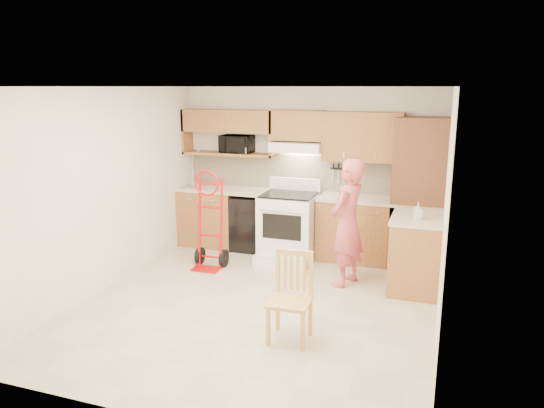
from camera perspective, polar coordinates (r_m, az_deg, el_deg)
The scene contains 28 objects.
floor at distance 6.10m, azimuth -1.55°, elevation -11.23°, with size 4.00×4.50×0.02m, color beige.
ceiling at distance 5.56m, azimuth -1.71°, elevation 13.16°, with size 4.00×4.50×0.02m, color white.
wall_back at distance 7.82m, azimuth 4.18°, elevation 3.83°, with size 4.00×0.02×2.50m, color white.
wall_front at distance 3.75m, azimuth -13.85°, elevation -6.81°, with size 4.00×0.02×2.50m, color white.
wall_left at distance 6.66m, azimuth -18.06°, elevation 1.60°, with size 0.02×4.50×2.50m, color white.
wall_right at distance 5.36m, azimuth 18.96°, elevation -1.15°, with size 0.02×4.50×2.50m, color white.
backsplash at distance 7.80m, azimuth 4.12°, elevation 3.44°, with size 3.92×0.03×0.55m, color beige.
lower_cab_left at distance 8.23m, azimuth -6.98°, elevation -1.46°, with size 0.90×0.60×0.90m, color #A7793D.
dishwasher at distance 7.94m, azimuth -2.09°, elevation -2.08°, with size 0.60×0.60×0.85m, color black.
lower_cab_right at distance 7.53m, azimuth 9.59°, elevation -2.92°, with size 1.14×0.60×0.90m, color #A7793D.
countertop_left at distance 8.00m, azimuth -5.13°, elevation 1.62°, with size 1.50×0.63×0.04m, color beige.
countertop_right at distance 7.42m, azimuth 9.73°, elevation 0.58°, with size 1.14×0.63×0.04m, color beige.
cab_return_right at distance 6.69m, azimuth 15.85°, elevation -5.30°, with size 0.60×1.00×0.90m, color #A7793D.
countertop_return at distance 6.56m, azimuth 16.11°, elevation -1.40°, with size 0.63×1.00×0.04m, color beige.
pantry_tall at distance 7.31m, azimuth 16.12°, elevation 1.11°, with size 0.70×0.60×2.10m, color brown.
upper_cab_left at distance 7.98m, azimuth -4.89°, elevation 9.29°, with size 1.50×0.33×0.34m, color #A7793D.
upper_shelf_mw at distance 8.03m, azimuth -4.82°, elevation 5.65°, with size 1.50×0.33×0.04m, color #A7793D.
upper_cab_center at distance 7.60m, azimuth 3.04°, elevation 8.82°, with size 0.76×0.33×0.44m, color #A7793D.
upper_cab_right at distance 7.41m, azimuth 10.16°, elevation 7.45°, with size 1.14×0.33×0.70m, color #A7793D.
range_hood at distance 7.57m, azimuth 2.87°, elevation 6.45°, with size 0.76×0.46×0.14m, color white.
knife_strip at distance 7.65m, azimuth 8.06°, elevation 3.46°, with size 0.40×0.05×0.29m, color black, non-canonical shape.
microwave at distance 7.96m, azimuth -3.98°, elevation 6.74°, with size 0.49×0.33×0.27m, color black.
range at distance 7.40m, azimuth 1.75°, elevation -1.98°, with size 0.79×1.04×1.16m, color white, non-canonical shape.
person at distance 6.48m, azimuth 8.44°, elevation -2.12°, with size 0.60×0.39×1.64m, color #CD535C.
hand_truck at distance 7.10m, azimuth -7.22°, elevation -2.33°, with size 0.49×0.45×1.26m, color red, non-canonical shape.
dining_chair at distance 5.12m, azimuth 2.02°, elevation -10.58°, with size 0.40×0.44×0.90m, color tan, non-canonical shape.
soap_bottle at distance 6.34m, azimuth 16.08°, elevation -0.74°, with size 0.09×0.09×0.20m, color white.
bowl at distance 8.21m, azimuth -8.46°, elevation 2.18°, with size 0.24×0.24×0.06m, color white.
Camera 1 is at (1.95, -5.21, 2.50)m, focal length 33.50 mm.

